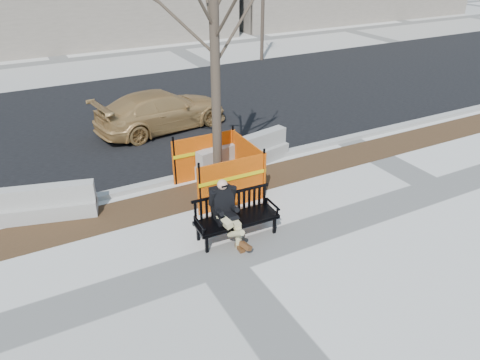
% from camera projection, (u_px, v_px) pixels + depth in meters
% --- Properties ---
extents(ground, '(120.00, 120.00, 0.00)m').
position_uv_depth(ground, '(218.00, 261.00, 9.05)').
color(ground, beige).
rests_on(ground, ground).
extents(mulch_strip, '(40.00, 1.20, 0.02)m').
position_uv_depth(mulch_strip, '(171.00, 201.00, 11.07)').
color(mulch_strip, '#47301C').
rests_on(mulch_strip, ground).
extents(asphalt_street, '(60.00, 10.40, 0.01)m').
position_uv_depth(asphalt_street, '(108.00, 121.00, 15.90)').
color(asphalt_street, black).
rests_on(asphalt_street, ground).
extents(curb, '(60.00, 0.25, 0.12)m').
position_uv_depth(curb, '(158.00, 183.00, 11.78)').
color(curb, '#9E9B93').
rests_on(curb, ground).
extents(bench, '(1.82, 0.71, 0.96)m').
position_uv_depth(bench, '(237.00, 236.00, 9.79)').
color(bench, black).
rests_on(bench, ground).
extents(seated_man, '(0.61, 0.98, 1.35)m').
position_uv_depth(seated_man, '(225.00, 238.00, 9.74)').
color(seated_man, black).
rests_on(seated_man, ground).
extents(tree_fence, '(2.67, 2.67, 6.56)m').
position_uv_depth(tree_fence, '(218.00, 191.00, 11.54)').
color(tree_fence, '#FF5B09').
rests_on(tree_fence, ground).
extents(sedan, '(4.60, 2.45, 1.27)m').
position_uv_depth(sedan, '(163.00, 129.00, 15.26)').
color(sedan, '#AC8248').
rests_on(sedan, ground).
extents(jersey_barrier_left, '(2.85, 1.26, 0.80)m').
position_uv_depth(jersey_barrier_left, '(34.00, 219.00, 10.40)').
color(jersey_barrier_left, '#A2A098').
rests_on(jersey_barrier_left, ground).
extents(jersey_barrier_right, '(3.00, 1.19, 0.84)m').
position_uv_depth(jersey_barrier_right, '(243.00, 167.00, 12.74)').
color(jersey_barrier_right, gray).
rests_on(jersey_barrier_right, ground).
extents(far_tree_right, '(2.14, 2.14, 5.23)m').
position_uv_depth(far_tree_right, '(262.00, 60.00, 23.69)').
color(far_tree_right, '#493B2F').
rests_on(far_tree_right, ground).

